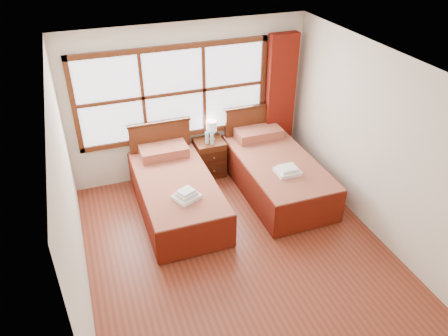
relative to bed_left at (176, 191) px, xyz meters
name	(u,v)px	position (x,y,z in m)	size (l,w,h in m)	color
floor	(237,250)	(0.55, -1.20, -0.33)	(4.50, 4.50, 0.00)	brown
ceiling	(241,69)	(0.55, -1.20, 2.27)	(4.50, 4.50, 0.00)	white
wall_back	(189,102)	(0.55, 1.05, 0.97)	(4.00, 4.00, 0.00)	silver
wall_left	(70,204)	(-1.45, -1.20, 0.97)	(4.50, 4.50, 0.00)	silver
wall_right	(375,144)	(2.55, -1.20, 0.97)	(4.50, 4.50, 0.00)	silver
window	(174,93)	(0.30, 1.02, 1.17)	(3.16, 0.06, 1.56)	white
curtain	(280,100)	(2.15, 0.91, 0.84)	(0.50, 0.16, 2.30)	maroon
bed_left	(176,191)	(0.00, 0.00, 0.00)	(1.11, 2.16, 1.08)	#3A1A0C
bed_right	(275,171)	(1.68, 0.00, 0.01)	(1.15, 2.23, 1.12)	#3A1A0C
nightstand	(210,158)	(0.81, 0.80, -0.01)	(0.49, 0.48, 0.65)	#532512
towels_left	(186,195)	(0.02, -0.57, 0.30)	(0.43, 0.41, 0.14)	white
towels_right	(288,170)	(1.64, -0.48, 0.31)	(0.35, 0.31, 0.10)	white
lamp	(212,127)	(0.87, 0.84, 0.57)	(0.18, 0.18, 0.35)	gold
bottle_near	(207,137)	(0.75, 0.75, 0.43)	(0.06, 0.06, 0.23)	#BEE1F4
bottle_far	(212,139)	(0.82, 0.69, 0.42)	(0.06, 0.06, 0.23)	#BEE1F4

